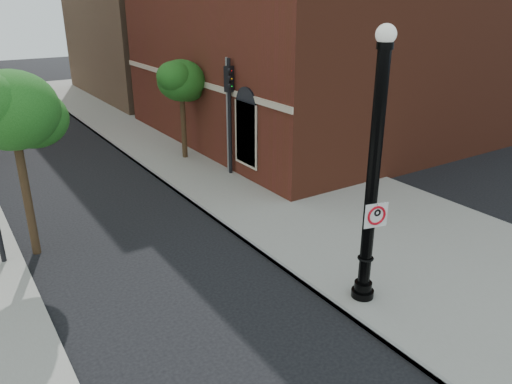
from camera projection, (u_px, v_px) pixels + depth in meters
ground at (273, 341)px, 11.12m from camera, size 120.00×120.00×0.00m
sidewalk_right at (254, 169)px, 21.94m from camera, size 8.00×60.00×0.12m
curb_edge at (172, 186)px, 19.93m from camera, size 0.10×60.00×0.14m
brick_wall_building at (365, 13)px, 27.87m from camera, size 22.30×16.30×12.50m
lamppost at (372, 187)px, 11.49m from camera, size 0.56×0.56×6.66m
no_parking_sign at (376, 215)px, 11.62m from camera, size 0.59×0.17×0.61m
traffic_signal_right at (229, 99)px, 20.14m from camera, size 0.37×0.43×4.90m
utility_pole at (228, 118)px, 20.60m from camera, size 0.10×0.10×4.91m
street_tree_a at (13, 112)px, 13.42m from camera, size 2.99×2.71×5.40m
street_tree_c at (181, 82)px, 22.19m from camera, size 2.54×2.30×4.58m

